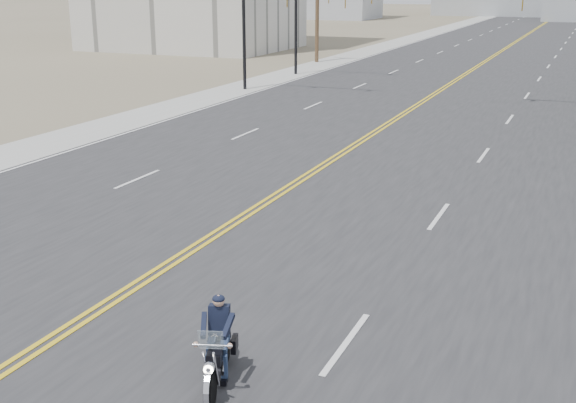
# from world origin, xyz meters

# --- Properties ---
(road) EXTENTS (20.00, 200.00, 0.01)m
(road) POSITION_xyz_m (0.00, 70.00, 0.01)
(road) COLOR #303033
(road) RESTS_ON ground
(sidewalk_left) EXTENTS (3.00, 200.00, 0.01)m
(sidewalk_left) POSITION_xyz_m (-11.50, 70.00, 0.01)
(sidewalk_left) COLOR #A5A5A0
(sidewalk_left) RESTS_ON ground
(traffic_mast_left) EXTENTS (7.10, 0.26, 7.00)m
(traffic_mast_left) POSITION_xyz_m (-8.98, 32.00, 4.94)
(traffic_mast_left) COLOR black
(traffic_mast_left) RESTS_ON ground
(traffic_mast_far) EXTENTS (6.10, 0.26, 7.00)m
(traffic_mast_far) POSITION_xyz_m (-9.31, 40.00, 4.87)
(traffic_mast_far) COLOR black
(traffic_mast_far) RESTS_ON ground
(motorcyclist) EXTENTS (1.36, 2.03, 1.46)m
(motorcyclist) POSITION_xyz_m (3.50, 1.92, 0.73)
(motorcyclist) COLOR black
(motorcyclist) RESTS_ON ground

